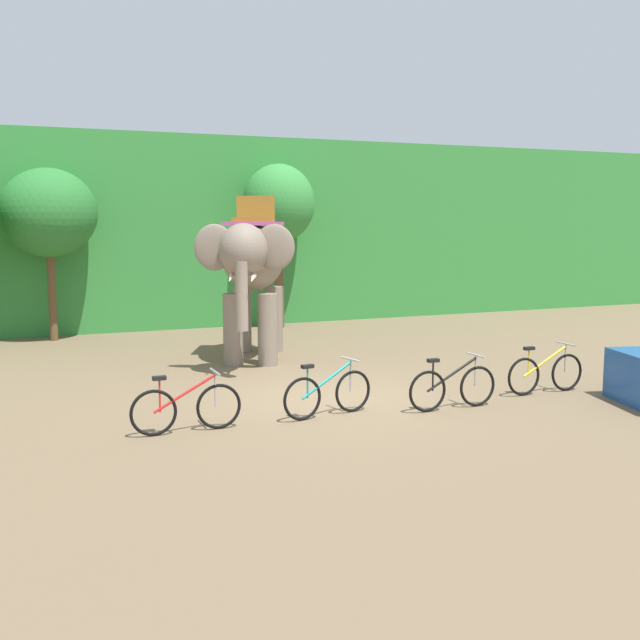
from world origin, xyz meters
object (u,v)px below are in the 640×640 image
bike_teal (328,393)px  elephant (252,265)px  bike_black (453,387)px  tree_center_left (279,205)px  bike_red (186,408)px  tree_far_right (48,213)px  bike_yellow (545,373)px

bike_teal → elephant: bearing=85.8°
bike_teal → bike_black: same height
tree_center_left → bike_red: tree_center_left is taller
tree_far_right → bike_black: bearing=-61.1°
tree_far_right → bike_teal: size_ratio=2.71×
elephant → bike_teal: (-0.38, -5.23, -1.82)m
tree_far_right → elephant: tree_far_right is taller
elephant → bike_black: (1.76, -5.63, -1.82)m
elephant → bike_red: (-2.74, -5.29, -1.82)m
bike_teal → bike_yellow: bearing=-0.6°
elephant → bike_black: bearing=-72.7°
tree_far_right → tree_center_left: (6.45, 0.04, 0.27)m
tree_far_right → elephant: 6.45m
elephant → bike_teal: bearing=-94.2°
bike_black → bike_yellow: (2.25, 0.36, 0.00)m
elephant → bike_black: elephant is taller
tree_far_right → elephant: (4.05, -4.87, -1.19)m
bike_teal → tree_far_right: bearing=110.0°
tree_center_left → bike_red: bearing=-116.7°
tree_center_left → bike_yellow: 10.82m
bike_red → bike_yellow: same height
bike_red → bike_teal: (2.36, 0.06, 0.00)m
tree_far_right → bike_yellow: tree_far_right is taller
bike_teal → bike_yellow: same height
bike_yellow → tree_far_right: bearing=128.5°
tree_center_left → bike_black: size_ratio=2.84×
bike_black → bike_teal: bearing=169.4°
tree_center_left → bike_yellow: bearing=-81.0°
bike_black → bike_red: bearing=175.6°
tree_far_right → bike_teal: 11.16m
tree_far_right → bike_teal: (3.67, -10.10, -3.00)m
tree_center_left → bike_yellow: size_ratio=2.84×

